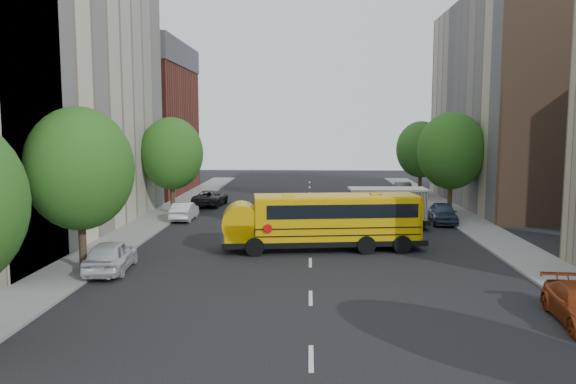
# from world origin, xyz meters

# --- Properties ---
(ground) EXTENTS (120.00, 120.00, 0.00)m
(ground) POSITION_xyz_m (0.00, 0.00, 0.00)
(ground) COLOR black
(ground) RESTS_ON ground
(sidewalk_left) EXTENTS (3.00, 80.00, 0.12)m
(sidewalk_left) POSITION_xyz_m (-11.50, 5.00, 0.06)
(sidewalk_left) COLOR slate
(sidewalk_left) RESTS_ON ground
(sidewalk_right) EXTENTS (3.00, 80.00, 0.12)m
(sidewalk_right) POSITION_xyz_m (11.50, 5.00, 0.06)
(sidewalk_right) COLOR slate
(sidewalk_right) RESTS_ON ground
(lane_markings) EXTENTS (0.15, 64.00, 0.01)m
(lane_markings) POSITION_xyz_m (0.00, 10.00, 0.01)
(lane_markings) COLOR silver
(lane_markings) RESTS_ON ground
(building_left_cream) EXTENTS (10.00, 26.00, 20.00)m
(building_left_cream) POSITION_xyz_m (-18.00, 6.00, 10.00)
(building_left_cream) COLOR beige
(building_left_cream) RESTS_ON ground
(building_left_redbrick) EXTENTS (10.00, 15.00, 13.00)m
(building_left_redbrick) POSITION_xyz_m (-18.00, 28.00, 6.50)
(building_left_redbrick) COLOR maroon
(building_left_redbrick) RESTS_ON ground
(building_right_far) EXTENTS (10.00, 22.00, 18.00)m
(building_right_far) POSITION_xyz_m (18.00, 20.00, 9.00)
(building_right_far) COLOR tan
(building_right_far) RESTS_ON ground
(building_right_sidewall) EXTENTS (10.10, 0.30, 18.00)m
(building_right_sidewall) POSITION_xyz_m (18.00, 9.00, 9.00)
(building_right_sidewall) COLOR brown
(building_right_sidewall) RESTS_ON ground
(street_tree_1) EXTENTS (5.12, 5.12, 7.90)m
(street_tree_1) POSITION_xyz_m (-11.00, -4.00, 4.95)
(street_tree_1) COLOR #38281C
(street_tree_1) RESTS_ON ground
(street_tree_2) EXTENTS (4.99, 4.99, 7.71)m
(street_tree_2) POSITION_xyz_m (-11.00, 14.00, 4.83)
(street_tree_2) COLOR #38281C
(street_tree_2) RESTS_ON ground
(street_tree_4) EXTENTS (5.25, 5.25, 8.10)m
(street_tree_4) POSITION_xyz_m (11.00, 14.00, 5.08)
(street_tree_4) COLOR #38281C
(street_tree_4) RESTS_ON ground
(street_tree_5) EXTENTS (4.86, 4.86, 7.51)m
(street_tree_5) POSITION_xyz_m (11.00, 26.00, 4.70)
(street_tree_5) COLOR #38281C
(street_tree_5) RESTS_ON ground
(school_bus) EXTENTS (11.61, 3.97, 3.21)m
(school_bus) POSITION_xyz_m (0.63, 1.02, 1.79)
(school_bus) COLOR black
(school_bus) RESTS_ON ground
(safari_truck) EXTENTS (6.60, 2.65, 2.79)m
(safari_truck) POSITION_xyz_m (4.84, 7.93, 1.47)
(safari_truck) COLOR black
(safari_truck) RESTS_ON ground
(parked_car_0) EXTENTS (2.22, 4.71, 1.56)m
(parked_car_0) POSITION_xyz_m (-9.60, -4.14, 0.78)
(parked_car_0) COLOR silver
(parked_car_0) RESTS_ON ground
(parked_car_1) EXTENTS (1.44, 4.10, 1.35)m
(parked_car_1) POSITION_xyz_m (-9.40, 10.95, 0.67)
(parked_car_1) COLOR silver
(parked_car_1) RESTS_ON ground
(parked_car_2) EXTENTS (2.75, 5.16, 1.38)m
(parked_car_2) POSITION_xyz_m (-8.80, 18.73, 0.69)
(parked_car_2) COLOR black
(parked_car_2) RESTS_ON ground
(parked_car_4) EXTENTS (2.17, 4.54, 1.50)m
(parked_car_4) POSITION_xyz_m (9.60, 10.22, 0.75)
(parked_car_4) COLOR #33425A
(parked_car_4) RESTS_ON ground
(parked_car_5) EXTENTS (1.61, 4.06, 1.31)m
(parked_car_5) POSITION_xyz_m (9.60, 27.18, 0.66)
(parked_car_5) COLOR gray
(parked_car_5) RESTS_ON ground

